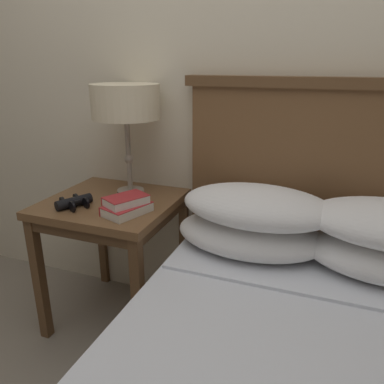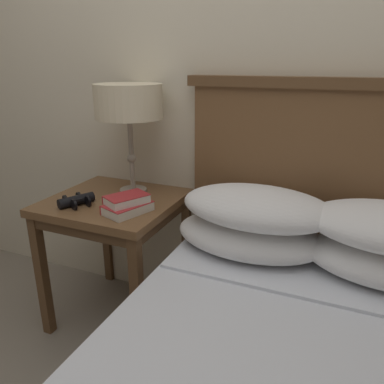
{
  "view_description": "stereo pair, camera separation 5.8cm",
  "coord_description": "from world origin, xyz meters",
  "px_view_note": "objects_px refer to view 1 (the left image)",
  "views": [
    {
      "loc": [
        0.43,
        -0.67,
        1.25
      ],
      "look_at": [
        -0.08,
        0.67,
        0.75
      ],
      "focal_mm": 35.0,
      "sensor_mm": 36.0,
      "label": 1
    },
    {
      "loc": [
        0.48,
        -0.65,
        1.25
      ],
      "look_at": [
        -0.08,
        0.67,
        0.75
      ],
      "focal_mm": 35.0,
      "sensor_mm": 36.0,
      "label": 2
    }
  ],
  "objects_px": {
    "book_stacked_on_top": "(126,200)",
    "binoculars_pair": "(74,202)",
    "nightstand": "(114,216)",
    "book_on_nightstand": "(127,209)",
    "table_lamp": "(126,104)"
  },
  "relations": [
    {
      "from": "book_on_nightstand",
      "to": "table_lamp",
      "type": "bearing_deg",
      "value": 116.29
    },
    {
      "from": "book_on_nightstand",
      "to": "nightstand",
      "type": "bearing_deg",
      "value": 139.18
    },
    {
      "from": "book_on_nightstand",
      "to": "book_stacked_on_top",
      "type": "distance_m",
      "value": 0.04
    },
    {
      "from": "table_lamp",
      "to": "book_on_nightstand",
      "type": "height_order",
      "value": "table_lamp"
    },
    {
      "from": "book_stacked_on_top",
      "to": "book_on_nightstand",
      "type": "bearing_deg",
      "value": -38.68
    },
    {
      "from": "book_stacked_on_top",
      "to": "binoculars_pair",
      "type": "distance_m",
      "value": 0.25
    },
    {
      "from": "nightstand",
      "to": "book_on_nightstand",
      "type": "xyz_separation_m",
      "value": [
        0.15,
        -0.13,
        0.11
      ]
    },
    {
      "from": "nightstand",
      "to": "book_on_nightstand",
      "type": "distance_m",
      "value": 0.23
    },
    {
      "from": "table_lamp",
      "to": "binoculars_pair",
      "type": "xyz_separation_m",
      "value": [
        -0.13,
        -0.26,
        -0.4
      ]
    },
    {
      "from": "table_lamp",
      "to": "binoculars_pair",
      "type": "distance_m",
      "value": 0.49
    },
    {
      "from": "nightstand",
      "to": "book_stacked_on_top",
      "type": "height_order",
      "value": "book_stacked_on_top"
    },
    {
      "from": "book_stacked_on_top",
      "to": "binoculars_pair",
      "type": "bearing_deg",
      "value": -175.45
    },
    {
      "from": "nightstand",
      "to": "binoculars_pair",
      "type": "bearing_deg",
      "value": -124.13
    },
    {
      "from": "table_lamp",
      "to": "binoculars_pair",
      "type": "height_order",
      "value": "table_lamp"
    },
    {
      "from": "nightstand",
      "to": "table_lamp",
      "type": "distance_m",
      "value": 0.52
    }
  ]
}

